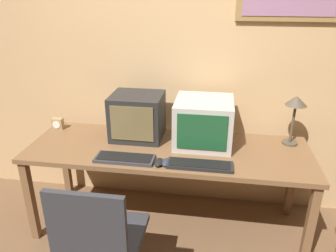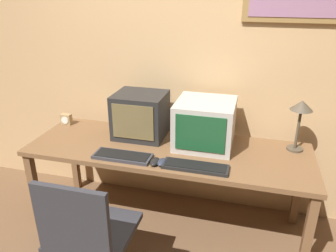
# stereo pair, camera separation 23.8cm
# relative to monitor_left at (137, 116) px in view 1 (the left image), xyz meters

# --- Properties ---
(wall_back) EXTENTS (8.00, 0.08, 2.60)m
(wall_back) POSITION_rel_monitor_left_xyz_m (0.28, 0.30, 0.41)
(wall_back) COLOR tan
(wall_back) RESTS_ON ground_plane
(desk) EXTENTS (2.11, 0.70, 0.72)m
(desk) POSITION_rel_monitor_left_xyz_m (0.27, -0.16, -0.24)
(desk) COLOR brown
(desk) RESTS_ON ground_plane
(monitor_left) EXTENTS (0.39, 0.35, 0.35)m
(monitor_left) POSITION_rel_monitor_left_xyz_m (0.00, 0.00, 0.00)
(monitor_left) COLOR black
(monitor_left) RESTS_ON desk
(monitor_right) EXTENTS (0.43, 0.43, 0.34)m
(monitor_right) POSITION_rel_monitor_left_xyz_m (0.52, -0.03, -0.00)
(monitor_right) COLOR #B7B2A8
(monitor_right) RESTS_ON desk
(keyboard_main) EXTENTS (0.41, 0.15, 0.03)m
(keyboard_main) POSITION_rel_monitor_left_xyz_m (-0.00, -0.39, -0.16)
(keyboard_main) COLOR #333338
(keyboard_main) RESTS_ON desk
(keyboard_side) EXTENTS (0.44, 0.14, 0.03)m
(keyboard_side) POSITION_rel_monitor_left_xyz_m (0.52, -0.40, -0.16)
(keyboard_side) COLOR black
(keyboard_side) RESTS_ON desk
(mouse_near_keyboard) EXTENTS (0.06, 0.10, 0.03)m
(mouse_near_keyboard) POSITION_rel_monitor_left_xyz_m (0.29, -0.41, -0.16)
(mouse_near_keyboard) COLOR #282D3D
(mouse_near_keyboard) RESTS_ON desk
(mouse_far_corner) EXTENTS (0.06, 0.11, 0.03)m
(mouse_far_corner) POSITION_rel_monitor_left_xyz_m (0.24, -0.42, -0.16)
(mouse_far_corner) COLOR black
(mouse_far_corner) RESTS_ON desk
(desk_clock) EXTENTS (0.09, 0.05, 0.09)m
(desk_clock) POSITION_rel_monitor_left_xyz_m (-0.71, 0.05, -0.13)
(desk_clock) COLOR #A38456
(desk_clock) RESTS_ON desk
(desk_lamp) EXTENTS (0.16, 0.16, 0.38)m
(desk_lamp) POSITION_rel_monitor_left_xyz_m (1.18, 0.05, 0.13)
(desk_lamp) COLOR #4C4233
(desk_lamp) RESTS_ON desk
(office_chair) EXTENTS (0.49, 0.49, 0.89)m
(office_chair) POSITION_rel_monitor_left_xyz_m (-0.02, -0.90, -0.52)
(office_chair) COLOR black
(office_chair) RESTS_ON ground_plane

